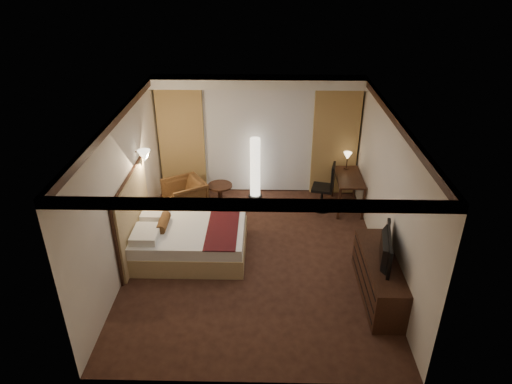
{
  "coord_description": "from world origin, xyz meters",
  "views": [
    {
      "loc": [
        0.16,
        -6.85,
        4.98
      ],
      "look_at": [
        0.0,
        0.4,
        1.15
      ],
      "focal_mm": 32.0,
      "sensor_mm": 36.0,
      "label": 1
    }
  ],
  "objects_px": {
    "desk": "(348,192)",
    "office_chair": "(323,186)",
    "floor_lamp": "(255,168)",
    "dresser": "(379,277)",
    "side_table": "(220,197)",
    "bed": "(191,240)",
    "armchair": "(185,195)",
    "television": "(382,244)"
  },
  "relations": [
    {
      "from": "armchair",
      "to": "floor_lamp",
      "type": "bearing_deg",
      "value": 83.45
    },
    {
      "from": "armchair",
      "to": "office_chair",
      "type": "xyz_separation_m",
      "value": [
        2.94,
        0.2,
        0.13
      ]
    },
    {
      "from": "bed",
      "to": "armchair",
      "type": "bearing_deg",
      "value": 103.03
    },
    {
      "from": "bed",
      "to": "armchair",
      "type": "height_order",
      "value": "armchair"
    },
    {
      "from": "floor_lamp",
      "to": "television",
      "type": "height_order",
      "value": "floor_lamp"
    },
    {
      "from": "bed",
      "to": "office_chair",
      "type": "relative_size",
      "value": 1.87
    },
    {
      "from": "dresser",
      "to": "desk",
      "type": "bearing_deg",
      "value": 90.99
    },
    {
      "from": "office_chair",
      "to": "dresser",
      "type": "relative_size",
      "value": 0.59
    },
    {
      "from": "desk",
      "to": "side_table",
      "type": "bearing_deg",
      "value": -177.53
    },
    {
      "from": "dresser",
      "to": "side_table",
      "type": "bearing_deg",
      "value": 135.31
    },
    {
      "from": "side_table",
      "to": "bed",
      "type": "bearing_deg",
      "value": -103.24
    },
    {
      "from": "television",
      "to": "desk",
      "type": "bearing_deg",
      "value": 11.56
    },
    {
      "from": "side_table",
      "to": "dresser",
      "type": "relative_size",
      "value": 0.32
    },
    {
      "from": "bed",
      "to": "floor_lamp",
      "type": "bearing_deg",
      "value": 63.27
    },
    {
      "from": "bed",
      "to": "side_table",
      "type": "relative_size",
      "value": 3.45
    },
    {
      "from": "armchair",
      "to": "dresser",
      "type": "height_order",
      "value": "armchair"
    },
    {
      "from": "dresser",
      "to": "television",
      "type": "distance_m",
      "value": 0.64
    },
    {
      "from": "bed",
      "to": "office_chair",
      "type": "distance_m",
      "value": 3.13
    },
    {
      "from": "office_chair",
      "to": "television",
      "type": "distance_m",
      "value": 2.93
    },
    {
      "from": "floor_lamp",
      "to": "desk",
      "type": "relative_size",
      "value": 1.3
    },
    {
      "from": "side_table",
      "to": "floor_lamp",
      "type": "relative_size",
      "value": 0.4
    },
    {
      "from": "desk",
      "to": "office_chair",
      "type": "bearing_deg",
      "value": -174.84
    },
    {
      "from": "office_chair",
      "to": "dresser",
      "type": "bearing_deg",
      "value": -64.92
    },
    {
      "from": "bed",
      "to": "desk",
      "type": "xyz_separation_m",
      "value": [
        3.14,
        1.79,
        0.08
      ]
    },
    {
      "from": "armchair",
      "to": "desk",
      "type": "height_order",
      "value": "armchair"
    },
    {
      "from": "bed",
      "to": "desk",
      "type": "relative_size",
      "value": 1.81
    },
    {
      "from": "side_table",
      "to": "desk",
      "type": "bearing_deg",
      "value": 2.47
    },
    {
      "from": "armchair",
      "to": "side_table",
      "type": "relative_size",
      "value": 1.38
    },
    {
      "from": "bed",
      "to": "side_table",
      "type": "bearing_deg",
      "value": 76.76
    },
    {
      "from": "armchair",
      "to": "television",
      "type": "height_order",
      "value": "television"
    },
    {
      "from": "dresser",
      "to": "television",
      "type": "xyz_separation_m",
      "value": [
        -0.03,
        0.0,
        0.64
      ]
    },
    {
      "from": "floor_lamp",
      "to": "office_chair",
      "type": "bearing_deg",
      "value": -19.2
    },
    {
      "from": "bed",
      "to": "desk",
      "type": "distance_m",
      "value": 3.61
    },
    {
      "from": "side_table",
      "to": "dresser",
      "type": "xyz_separation_m",
      "value": [
        2.8,
        -2.77,
        0.06
      ]
    },
    {
      "from": "television",
      "to": "side_table",
      "type": "bearing_deg",
      "value": 56.16
    },
    {
      "from": "armchair",
      "to": "dresser",
      "type": "distance_m",
      "value": 4.42
    },
    {
      "from": "floor_lamp",
      "to": "television",
      "type": "relative_size",
      "value": 1.42
    },
    {
      "from": "bed",
      "to": "dresser",
      "type": "bearing_deg",
      "value": -19.06
    },
    {
      "from": "side_table",
      "to": "television",
      "type": "relative_size",
      "value": 0.57
    },
    {
      "from": "desk",
      "to": "office_chair",
      "type": "height_order",
      "value": "office_chair"
    },
    {
      "from": "office_chair",
      "to": "armchair",
      "type": "bearing_deg",
      "value": -163.06
    },
    {
      "from": "bed",
      "to": "side_table",
      "type": "xyz_separation_m",
      "value": [
        0.39,
        1.67,
        -0.0
      ]
    }
  ]
}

